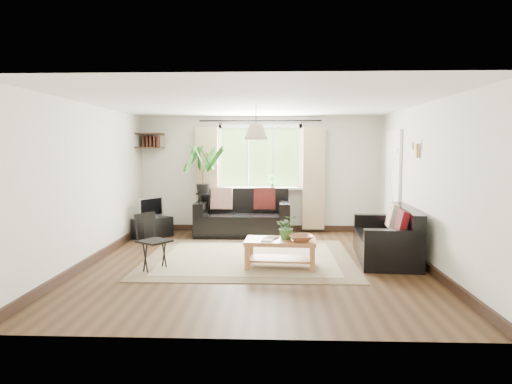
{
  "coord_description": "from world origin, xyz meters",
  "views": [
    {
      "loc": [
        0.28,
        -6.77,
        1.75
      ],
      "look_at": [
        0.0,
        0.4,
        1.05
      ],
      "focal_mm": 32.0,
      "sensor_mm": 36.0,
      "label": 1
    }
  ],
  "objects_px": {
    "palm_stand": "(203,190)",
    "coffee_table": "(280,253)",
    "sofa_back": "(243,214)",
    "sofa_right": "(385,235)",
    "folding_chair": "(155,242)",
    "tv_stand": "(153,228)"
  },
  "relations": [
    {
      "from": "tv_stand",
      "to": "folding_chair",
      "type": "relative_size",
      "value": 0.89
    },
    {
      "from": "sofa_right",
      "to": "folding_chair",
      "type": "distance_m",
      "value": 3.52
    },
    {
      "from": "sofa_back",
      "to": "sofa_right",
      "type": "xyz_separation_m",
      "value": [
        2.36,
        -1.92,
        -0.05
      ]
    },
    {
      "from": "sofa_right",
      "to": "palm_stand",
      "type": "relative_size",
      "value": 0.92
    },
    {
      "from": "sofa_right",
      "to": "coffee_table",
      "type": "relative_size",
      "value": 1.63
    },
    {
      "from": "sofa_right",
      "to": "tv_stand",
      "type": "height_order",
      "value": "sofa_right"
    },
    {
      "from": "palm_stand",
      "to": "coffee_table",
      "type": "bearing_deg",
      "value": -59.31
    },
    {
      "from": "sofa_back",
      "to": "coffee_table",
      "type": "height_order",
      "value": "sofa_back"
    },
    {
      "from": "sofa_right",
      "to": "coffee_table",
      "type": "height_order",
      "value": "sofa_right"
    },
    {
      "from": "sofa_back",
      "to": "coffee_table",
      "type": "relative_size",
      "value": 1.82
    },
    {
      "from": "tv_stand",
      "to": "palm_stand",
      "type": "bearing_deg",
      "value": -30.76
    },
    {
      "from": "coffee_table",
      "to": "folding_chair",
      "type": "distance_m",
      "value": 1.82
    },
    {
      "from": "tv_stand",
      "to": "sofa_back",
      "type": "bearing_deg",
      "value": -44.67
    },
    {
      "from": "sofa_back",
      "to": "sofa_right",
      "type": "bearing_deg",
      "value": -39.79
    },
    {
      "from": "sofa_right",
      "to": "coffee_table",
      "type": "distance_m",
      "value": 1.74
    },
    {
      "from": "sofa_right",
      "to": "palm_stand",
      "type": "height_order",
      "value": "palm_stand"
    },
    {
      "from": "folding_chair",
      "to": "palm_stand",
      "type": "bearing_deg",
      "value": 28.8
    },
    {
      "from": "sofa_right",
      "to": "tv_stand",
      "type": "xyz_separation_m",
      "value": [
        -4.1,
        1.62,
        -0.2
      ]
    },
    {
      "from": "sofa_back",
      "to": "palm_stand",
      "type": "distance_m",
      "value": 0.93
    },
    {
      "from": "sofa_right",
      "to": "folding_chair",
      "type": "relative_size",
      "value": 2.05
    },
    {
      "from": "sofa_right",
      "to": "palm_stand",
      "type": "bearing_deg",
      "value": -117.87
    },
    {
      "from": "coffee_table",
      "to": "tv_stand",
      "type": "height_order",
      "value": "coffee_table"
    }
  ]
}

